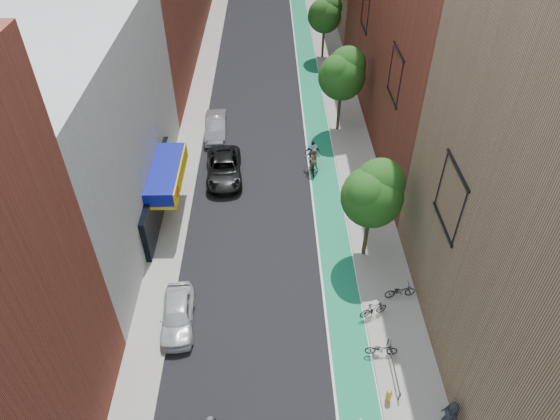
{
  "coord_description": "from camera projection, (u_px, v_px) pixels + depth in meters",
  "views": [
    {
      "loc": [
        0.26,
        -10.57,
        21.04
      ],
      "look_at": [
        0.75,
        12.41,
        1.5
      ],
      "focal_mm": 32.0,
      "sensor_mm": 36.0,
      "label": 1
    }
  ],
  "objects": [
    {
      "name": "tree_far",
      "position": [
        325.0,
        13.0,
        47.81
      ],
      "size": [
        3.3,
        3.25,
        6.21
      ],
      "color": "#332619",
      "rests_on": "ground"
    },
    {
      "name": "sidewalk_left",
      "position": [
        195.0,
        118.0,
        41.33
      ],
      "size": [
        2.0,
        68.0,
        0.15
      ],
      "primitive_type": "cube",
      "color": "gray",
      "rests_on": "ground"
    },
    {
      "name": "building_left_white",
      "position": [
        72.0,
        134.0,
        28.27
      ],
      "size": [
        8.0,
        20.0,
        12.0
      ],
      "primitive_type": "cube",
      "color": "silver",
      "rests_on": "ground"
    },
    {
      "name": "cyclist_lane_mid",
      "position": [
        312.0,
        158.0,
        35.52
      ],
      "size": [
        1.1,
        1.71,
        2.21
      ],
      "rotation": [
        0.0,
        0.0,
        3.15
      ],
      "color": "black",
      "rests_on": "ground"
    },
    {
      "name": "parked_bike_near",
      "position": [
        381.0,
        349.0,
        23.8
      ],
      "size": [
        1.59,
        0.63,
        0.82
      ],
      "primitive_type": "imported",
      "rotation": [
        0.0,
        0.0,
        1.51
      ],
      "color": "black",
      "rests_on": "sidewalk_right"
    },
    {
      "name": "tree_near",
      "position": [
        373.0,
        193.0,
        26.38
      ],
      "size": [
        3.4,
        3.36,
        6.42
      ],
      "color": "#332619",
      "rests_on": "ground"
    },
    {
      "name": "parked_car_silver",
      "position": [
        216.0,
        126.0,
        39.04
      ],
      "size": [
        1.77,
        4.56,
        1.48
      ],
      "primitive_type": "imported",
      "rotation": [
        0.0,
        0.0,
        0.05
      ],
      "color": "#93979C",
      "rests_on": "ground"
    },
    {
      "name": "parked_car_black",
      "position": [
        224.0,
        168.0,
        34.77
      ],
      "size": [
        2.77,
        5.37,
        1.45
      ],
      "primitive_type": "imported",
      "rotation": [
        0.0,
        0.0,
        0.07
      ],
      "color": "black",
      "rests_on": "ground"
    },
    {
      "name": "tree_mid",
      "position": [
        343.0,
        73.0,
        36.89
      ],
      "size": [
        3.55,
        3.53,
        6.74
      ],
      "color": "#332619",
      "rests_on": "ground"
    },
    {
      "name": "cyclist_lane_far",
      "position": [
        312.0,
        157.0,
        35.44
      ],
      "size": [
        1.09,
        1.48,
        2.02
      ],
      "rotation": [
        0.0,
        0.0,
        3.16
      ],
      "color": "black",
      "rests_on": "ground"
    },
    {
      "name": "cyclist_lane_near",
      "position": [
        313.0,
        163.0,
        35.07
      ],
      "size": [
        0.82,
        1.67,
        1.99
      ],
      "rotation": [
        0.0,
        0.0,
        3.18
      ],
      "color": "black",
      "rests_on": "ground"
    },
    {
      "name": "pedestrian",
      "position": [
        451.0,
        416.0,
        20.8
      ],
      "size": [
        0.75,
        0.97,
        1.75
      ],
      "primitive_type": "imported",
      "rotation": [
        0.0,
        0.0,
        -1.32
      ],
      "color": "black",
      "rests_on": "sidewalk_right"
    },
    {
      "name": "sidewalk_right",
      "position": [
        345.0,
        117.0,
        41.53
      ],
      "size": [
        3.0,
        68.0,
        0.15
      ],
      "primitive_type": "cube",
      "color": "gray",
      "rests_on": "ground"
    },
    {
      "name": "parked_car_white",
      "position": [
        177.0,
        315.0,
        25.2
      ],
      "size": [
        1.9,
        4.11,
        1.36
      ],
      "primitive_type": "imported",
      "rotation": [
        0.0,
        0.0,
        0.07
      ],
      "color": "silver",
      "rests_on": "ground"
    },
    {
      "name": "parked_bike_far",
      "position": [
        400.0,
        291.0,
        26.5
      ],
      "size": [
        1.74,
        0.8,
        0.88
      ],
      "primitive_type": "imported",
      "rotation": [
        0.0,
        0.0,
        1.7
      ],
      "color": "black",
      "rests_on": "sidewalk_right"
    },
    {
      "name": "parked_bike_mid",
      "position": [
        373.0,
        309.0,
        25.54
      ],
      "size": [
        1.61,
        0.92,
        0.93
      ],
      "primitive_type": "imported",
      "rotation": [
        0.0,
        0.0,
        1.9
      ],
      "color": "black",
      "rests_on": "sidewalk_right"
    },
    {
      "name": "fire_hydrant",
      "position": [
        389.0,
        395.0,
        21.99
      ],
      "size": [
        0.26,
        0.26,
        0.76
      ],
      "color": "orange",
      "rests_on": "sidewalk_right"
    },
    {
      "name": "bike_lane",
      "position": [
        315.0,
        118.0,
        41.54
      ],
      "size": [
        2.0,
        68.0,
        0.01
      ],
      "primitive_type": "cube",
      "color": "#167E4C",
      "rests_on": "ground"
    }
  ]
}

